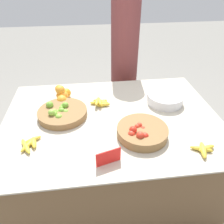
% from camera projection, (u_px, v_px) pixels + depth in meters
% --- Properties ---
extents(ground_plane, '(12.00, 12.00, 0.00)m').
position_uv_depth(ground_plane, '(112.00, 177.00, 2.06)').
color(ground_plane, gray).
extents(market_table, '(1.63, 1.18, 0.70)m').
position_uv_depth(market_table, '(112.00, 150.00, 1.86)').
color(market_table, brown).
rests_on(market_table, ground_plane).
extents(lime_bowl, '(0.37, 0.37, 0.10)m').
position_uv_depth(lime_bowl, '(62.00, 113.00, 1.66)').
color(lime_bowl, olive).
rests_on(lime_bowl, market_table).
extents(tomato_basket, '(0.34, 0.34, 0.10)m').
position_uv_depth(tomato_basket, '(142.00, 132.00, 1.47)').
color(tomato_basket, olive).
rests_on(tomato_basket, market_table).
extents(orange_pile, '(0.13, 0.20, 0.13)m').
position_uv_depth(orange_pile, '(62.00, 95.00, 1.85)').
color(orange_pile, orange).
rests_on(orange_pile, market_table).
extents(metal_bowl, '(0.30, 0.30, 0.08)m').
position_uv_depth(metal_bowl, '(165.00, 98.00, 1.81)').
color(metal_bowl, silver).
rests_on(metal_bowl, market_table).
extents(price_sign, '(0.15, 0.05, 0.10)m').
position_uv_depth(price_sign, '(108.00, 157.00, 1.26)').
color(price_sign, red).
rests_on(price_sign, market_table).
extents(banana_bunch_front_left, '(0.17, 0.14, 0.06)m').
position_uv_depth(banana_bunch_front_left, '(100.00, 102.00, 1.80)').
color(banana_bunch_front_left, gold).
rests_on(banana_bunch_front_left, market_table).
extents(banana_bunch_front_right, '(0.17, 0.15, 0.03)m').
position_uv_depth(banana_bunch_front_right, '(203.00, 149.00, 1.36)').
color(banana_bunch_front_right, gold).
rests_on(banana_bunch_front_right, market_table).
extents(banana_bunch_back_center, '(0.14, 0.18, 0.03)m').
position_uv_depth(banana_bunch_back_center, '(30.00, 144.00, 1.40)').
color(banana_bunch_back_center, gold).
rests_on(banana_bunch_back_center, market_table).
extents(vendor_person, '(0.29, 0.29, 1.69)m').
position_uv_depth(vendor_person, '(124.00, 61.00, 2.37)').
color(vendor_person, brown).
rests_on(vendor_person, ground_plane).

